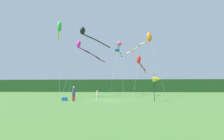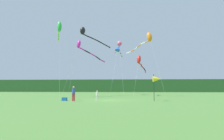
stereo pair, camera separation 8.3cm
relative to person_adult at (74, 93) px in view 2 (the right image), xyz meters
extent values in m
plane|color=#477533|center=(3.91, 1.72, -0.95)|extent=(120.00, 120.00, 0.00)
cube|color=#234C23|center=(3.91, 46.72, 1.21)|extent=(108.00, 3.97, 4.33)
cylinder|color=#B23338|center=(-0.09, 0.00, -0.54)|extent=(0.17, 0.17, 0.82)
cylinder|color=#B23338|center=(0.09, 0.00, -0.54)|extent=(0.17, 0.17, 0.82)
cylinder|color=#334C8C|center=(0.00, 0.00, 0.19)|extent=(0.37, 0.37, 0.65)
sphere|color=tan|center=(0.00, 0.00, 0.63)|extent=(0.24, 0.24, 0.24)
cylinder|color=silver|center=(2.47, 1.45, -0.66)|extent=(0.12, 0.12, 0.58)
cylinder|color=silver|center=(2.60, 1.45, -0.66)|extent=(0.12, 0.12, 0.58)
cylinder|color=silver|center=(2.53, 1.45, -0.14)|extent=(0.27, 0.27, 0.46)
sphere|color=tan|center=(2.53, 1.45, 0.17)|extent=(0.17, 0.17, 0.17)
cube|color=#1959B2|center=(-1.16, 0.34, -0.75)|extent=(0.57, 0.42, 0.40)
cylinder|color=black|center=(9.29, 0.49, 0.59)|extent=(0.06, 0.06, 3.09)
cone|color=yellow|center=(9.64, 0.49, 1.58)|extent=(0.90, 0.70, 0.70)
cylinder|color=#B2B2B2|center=(5.19, 16.11, 4.47)|extent=(0.99, 4.39, 10.86)
ellipsoid|color=#E5598C|center=(4.70, 18.29, 9.90)|extent=(1.22, 1.37, 1.30)
cylinder|color=#E5598C|center=(4.65, 18.72, 9.34)|extent=(0.31, 0.92, 0.44)
cylinder|color=yellow|center=(4.60, 19.56, 9.11)|extent=(0.21, 0.90, 0.39)
cylinder|color=#E5598C|center=(4.41, 20.37, 8.94)|extent=(0.58, 0.88, 0.35)
cylinder|color=yellow|center=(4.03, 21.13, 8.79)|extent=(0.57, 0.88, 0.33)
cylinder|color=#E5598C|center=(3.67, 21.90, 8.67)|extent=(0.55, 0.88, 0.30)
cylinder|color=#B2B2B2|center=(7.86, 12.06, 2.44)|extent=(1.21, 3.47, 6.79)
ellipsoid|color=red|center=(8.46, 13.79, 5.83)|extent=(1.13, 1.50, 1.89)
cylinder|color=red|center=(8.70, 14.26, 5.05)|extent=(0.69, 1.07, 0.39)
cylinder|color=black|center=(9.02, 15.26, 4.87)|extent=(0.34, 1.11, 0.36)
cylinder|color=red|center=(9.34, 16.26, 4.62)|extent=(0.72, 1.09, 0.54)
cylinder|color=black|center=(9.78, 17.23, 4.28)|extent=(0.57, 1.13, 0.52)
cylinder|color=red|center=(10.05, 18.25, 3.94)|extent=(0.38, 1.15, 0.54)
cylinder|color=#B2B2B2|center=(3.74, 15.26, 3.89)|extent=(1.34, 4.36, 9.70)
cone|color=blue|center=(4.40, 17.43, 8.74)|extent=(1.36, 1.62, 1.45)
cylinder|color=blue|center=(4.46, 17.81, 8.21)|extent=(0.31, 0.82, 0.35)
cylinder|color=white|center=(4.64, 18.54, 8.09)|extent=(0.46, 0.81, 0.29)
cylinder|color=blue|center=(4.88, 19.26, 7.99)|extent=(0.42, 0.81, 0.31)
cylinder|color=white|center=(5.04, 20.00, 7.81)|extent=(0.33, 0.84, 0.43)
cylinder|color=blue|center=(5.14, 20.76, 7.59)|extent=(0.27, 0.83, 0.39)
cylinder|color=#B2B2B2|center=(-3.01, 8.80, 3.53)|extent=(2.11, 2.37, 8.97)
ellipsoid|color=#E026B2|center=(-1.97, 9.97, 8.02)|extent=(1.09, 1.11, 1.49)
cylinder|color=#E026B2|center=(-1.60, 10.54, 7.31)|extent=(0.92, 1.28, 0.48)
cylinder|color=black|center=(-0.85, 11.67, 7.00)|extent=(0.97, 1.26, 0.54)
cylinder|color=#E026B2|center=(-0.01, 12.72, 6.61)|extent=(1.10, 1.18, 0.62)
cylinder|color=black|center=(0.77, 13.81, 6.18)|extent=(0.85, 1.34, 0.62)
cylinder|color=#E026B2|center=(1.50, 14.95, 5.79)|extent=(1.00, 1.24, 0.54)
cylinder|color=#B2B2B2|center=(-2.75, 10.81, 4.94)|extent=(2.15, 1.60, 11.79)
ellipsoid|color=black|center=(-1.69, 11.60, 10.83)|extent=(1.35, 1.27, 1.55)
cylinder|color=black|center=(-1.31, 11.92, 10.12)|extent=(0.94, 0.83, 0.47)
cylinder|color=black|center=(-0.50, 12.51, 9.83)|extent=(1.01, 0.73, 0.48)
cylinder|color=black|center=(0.31, 13.10, 9.55)|extent=(0.93, 0.84, 0.46)
cylinder|color=black|center=(1.08, 13.74, 9.26)|extent=(0.95, 0.83, 0.52)
cylinder|color=black|center=(1.85, 14.38, 8.92)|extent=(0.95, 0.84, 0.53)
cylinder|color=black|center=(2.61, 15.03, 8.60)|extent=(0.93, 0.85, 0.50)
cylinder|color=#B2B2B2|center=(-3.81, 5.77, 4.66)|extent=(1.27, 2.76, 11.22)
ellipsoid|color=green|center=(-4.43, 7.14, 10.26)|extent=(1.07, 1.25, 1.87)
cylinder|color=green|center=(-4.52, 7.34, 9.50)|extent=(0.39, 0.52, 0.30)
cylinder|color=yellow|center=(-4.71, 7.73, 9.40)|extent=(0.39, 0.52, 0.30)
cylinder|color=green|center=(-4.88, 8.13, 9.31)|extent=(0.35, 0.51, 0.27)
cylinder|color=yellow|center=(-5.02, 8.54, 9.25)|extent=(0.31, 0.49, 0.25)
cylinder|color=green|center=(-5.14, 8.96, 9.19)|extent=(0.33, 0.51, 0.27)
cylinder|color=yellow|center=(-5.26, 9.38, 9.09)|extent=(0.33, 0.53, 0.31)
cylinder|color=green|center=(-5.44, 9.77, 8.97)|extent=(0.43, 0.52, 0.32)
cylinder|color=yellow|center=(-5.64, 10.16, 8.87)|extent=(0.38, 0.51, 0.27)
cylinder|color=#B2B2B2|center=(11.32, 10.63, 4.31)|extent=(2.14, 2.79, 10.53)
ellipsoid|color=orange|center=(10.26, 12.01, 9.58)|extent=(1.43, 1.46, 1.85)
cylinder|color=orange|center=(9.92, 12.39, 8.81)|extent=(0.85, 0.92, 0.34)
cylinder|color=white|center=(9.20, 13.12, 8.67)|extent=(0.90, 0.87, 0.34)
cylinder|color=orange|center=(8.56, 13.91, 8.45)|extent=(0.75, 1.02, 0.50)
cylinder|color=white|center=(8.04, 14.80, 8.13)|extent=(0.68, 1.05, 0.51)
cylinder|color=orange|center=(7.43, 15.60, 7.83)|extent=(0.92, 0.89, 0.47)
cylinder|color=white|center=(6.66, 16.28, 7.58)|extent=(0.96, 0.82, 0.43)
camera|label=1|loc=(6.04, -22.42, 0.61)|focal=31.36mm
camera|label=2|loc=(6.12, -22.42, 0.61)|focal=31.36mm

